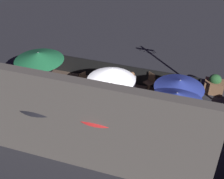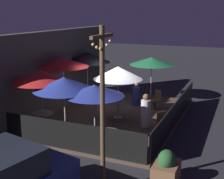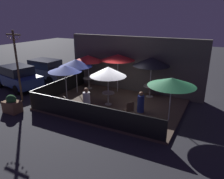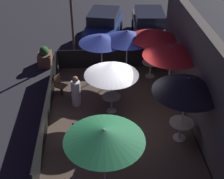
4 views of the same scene
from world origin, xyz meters
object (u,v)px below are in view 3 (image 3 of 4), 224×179
patio_chair_1 (129,110)px  patio_umbrella_0 (151,61)px  patron_0 (141,103)px  light_post (17,63)px  patio_umbrella_1 (108,72)px  patio_umbrella_5 (76,63)px  dining_table_0 (150,88)px  dining_table_1 (108,95)px  dining_table_2 (89,80)px  parked_car_1 (45,69)px  patio_umbrella_2 (88,58)px  patio_umbrella_6 (65,69)px  parked_car_0 (18,77)px  patio_umbrella_4 (118,57)px  patio_umbrella_3 (172,82)px  patron_1 (87,101)px  patio_chair_0 (67,105)px  planter_box (12,105)px

patio_chair_1 → patio_umbrella_0: bearing=-55.3°
patron_0 → light_post: light_post is taller
patio_umbrella_1 → patio_chair_1: bearing=-33.6°
patio_umbrella_5 → dining_table_0: (4.48, 1.45, -1.42)m
dining_table_1 → dining_table_2: dining_table_2 is taller
patio_umbrella_5 → dining_table_1: 3.23m
dining_table_0 → parked_car_1: size_ratio=0.20×
dining_table_2 → patio_chair_1: (4.33, -3.11, -0.10)m
dining_table_1 → patron_0: size_ratio=0.64×
dining_table_0 → patio_umbrella_2: bearing=-175.2°
patio_umbrella_1 → patio_umbrella_5: (-2.78, 0.85, 0.05)m
patio_umbrella_6 → dining_table_1: bearing=5.8°
patio_umbrella_0 → dining_table_1: (-1.70, -2.30, -1.67)m
patio_umbrella_1 → parked_car_0: patio_umbrella_1 is taller
patio_umbrella_1 → dining_table_2: patio_umbrella_1 is taller
patio_chair_1 → patio_umbrella_1: bearing=0.0°
patio_umbrella_1 → patio_umbrella_4: 2.37m
patio_umbrella_3 → patron_1: patio_umbrella_3 is taller
patio_umbrella_4 → dining_table_2: patio_umbrella_4 is taller
patio_chair_0 → parked_car_0: 6.35m
patio_umbrella_2 → parked_car_1: bearing=172.0°
patio_umbrella_6 → patio_umbrella_4: bearing=49.1°
patron_1 → patio_umbrella_1: bearing=39.4°
patio_umbrella_2 → patio_chair_0: 4.52m
patio_umbrella_6 → parked_car_1: patio_umbrella_6 is taller
patio_umbrella_2 → dining_table_1: (2.56, -1.94, -1.56)m
patio_umbrella_1 → patio_chair_1: 2.56m
patio_umbrella_0 → dining_table_1: size_ratio=3.48×
patio_umbrella_0 → dining_table_0: bearing=0.0°
dining_table_0 → patio_umbrella_1: bearing=-126.5°
patio_chair_0 → patio_chair_1: bearing=-42.4°
dining_table_1 → parked_car_0: (-7.25, -0.02, 0.17)m
patio_chair_1 → patron_1: patron_1 is taller
dining_table_2 → patio_umbrella_5: bearing=-101.1°
patio_umbrella_2 → patio_umbrella_4: patio_umbrella_4 is taller
patio_umbrella_4 → dining_table_2: 2.69m
patron_1 → planter_box: size_ratio=1.33×
patron_0 → patio_umbrella_0: bearing=-57.0°
patio_umbrella_1 → dining_table_0: (1.70, 2.30, -1.37)m
patio_umbrella_0 → dining_table_0: size_ratio=2.97×
dining_table_0 → patio_chair_0: 5.27m
patio_umbrella_6 → patron_1: bearing=-26.6°
patron_0 → patio_umbrella_5: bearing=14.5°
patio_umbrella_6 → parked_car_0: size_ratio=0.49×
patio_umbrella_3 → light_post: 8.71m
patio_umbrella_5 → dining_table_1: bearing=-17.0°
patio_umbrella_6 → dining_table_2: 2.56m
patio_umbrella_2 → patio_umbrella_4: bearing=9.6°
patron_0 → planter_box: (-6.17, -2.94, -0.19)m
parked_car_0 → parked_car_1: same height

